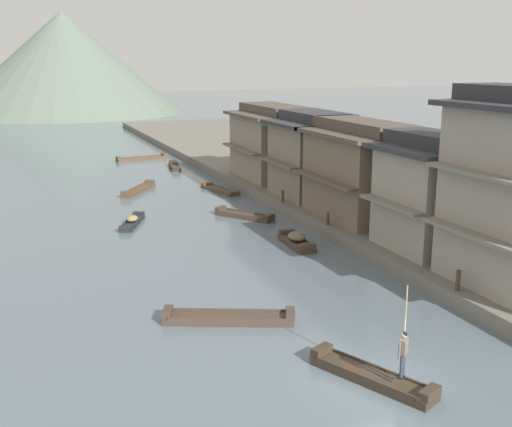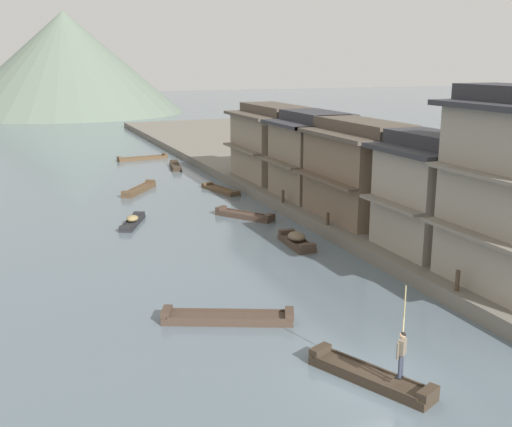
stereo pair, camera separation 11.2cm
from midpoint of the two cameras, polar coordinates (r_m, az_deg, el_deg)
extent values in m
plane|color=slate|center=(22.08, 11.53, -14.76)|extent=(400.00, 400.00, 0.00)
cube|color=#6B665B|center=(53.91, 7.87, 2.98)|extent=(18.00, 110.00, 0.74)
cube|color=#33281E|center=(21.83, 10.61, -14.63)|extent=(2.78, 4.54, 0.30)
cube|color=#33281E|center=(22.77, 6.08, -12.39)|extent=(0.95, 0.69, 0.27)
cube|color=#33281E|center=(20.78, 15.71, -15.61)|extent=(0.95, 0.69, 0.27)
cube|color=#33281E|center=(21.40, 9.95, -14.63)|extent=(1.76, 3.71, 0.08)
cube|color=#33281E|center=(22.07, 11.29, -13.76)|extent=(1.76, 3.71, 0.08)
cube|color=black|center=(21.05, 13.09, -14.54)|extent=(0.21, 0.24, 0.05)
cylinder|color=#333847|center=(20.85, 13.26, -13.56)|extent=(0.11, 0.11, 0.78)
cube|color=black|center=(21.20, 13.26, -14.33)|extent=(0.21, 0.24, 0.05)
cylinder|color=#333847|center=(21.00, 13.43, -13.36)|extent=(0.11, 0.11, 0.78)
cube|color=#665B4C|center=(20.64, 13.45, -11.85)|extent=(0.38, 0.35, 0.52)
cylinder|color=#665B4C|center=(20.50, 13.07, -12.22)|extent=(0.08, 0.08, 0.56)
cylinder|color=#665B4C|center=(20.86, 13.49, -11.77)|extent=(0.08, 0.08, 0.56)
sphere|color=tan|center=(20.47, 13.51, -10.84)|extent=(0.20, 0.20, 0.20)
sphere|color=black|center=(20.46, 13.54, -10.80)|extent=(0.18, 0.18, 0.18)
cylinder|color=tan|center=(20.74, 13.55, -10.36)|extent=(0.04, 0.04, 3.00)
cube|color=#33281E|center=(62.34, -7.37, 4.27)|extent=(1.54, 4.20, 0.30)
cube|color=#33281E|center=(64.17, -7.53, 4.80)|extent=(0.84, 0.48, 0.27)
cube|color=#33281E|center=(60.42, -7.22, 4.24)|extent=(0.84, 0.48, 0.27)
cube|color=#33281E|center=(62.28, -7.74, 4.43)|extent=(0.67, 3.58, 0.08)
cube|color=#33281E|center=(62.34, -7.01, 4.46)|extent=(0.67, 3.58, 0.08)
cube|color=brown|center=(51.63, -10.64, 2.13)|extent=(3.64, 4.71, 0.29)
cube|color=brown|center=(49.43, -11.77, 1.88)|extent=(0.86, 0.75, 0.26)
cube|color=brown|center=(53.75, -9.63, 2.93)|extent=(0.86, 0.75, 0.26)
cube|color=brown|center=(51.44, -10.24, 2.32)|extent=(2.69, 3.84, 0.08)
cube|color=brown|center=(51.76, -11.06, 2.35)|extent=(2.69, 3.84, 0.08)
cube|color=#423328|center=(25.91, -2.48, -9.63)|extent=(5.35, 3.11, 0.28)
cube|color=#423328|center=(25.74, 3.22, -9.15)|extent=(0.71, 1.02, 0.26)
cube|color=#423328|center=(26.11, -8.11, -8.93)|extent=(0.71, 1.02, 0.26)
cube|color=#423328|center=(26.29, -2.40, -8.84)|extent=(4.50, 2.01, 0.08)
cube|color=#423328|center=(25.39, -2.57, -9.70)|extent=(4.50, 2.01, 0.08)
cube|color=brown|center=(50.92, -3.22, 2.14)|extent=(2.04, 4.66, 0.21)
cube|color=brown|center=(52.67, -4.43, 2.74)|extent=(0.99, 0.56, 0.19)
cube|color=brown|center=(49.12, -1.92, 1.95)|extent=(0.99, 0.56, 0.19)
cube|color=brown|center=(50.65, -3.68, 2.24)|extent=(0.99, 3.96, 0.08)
cube|color=brown|center=(51.14, -2.76, 2.36)|extent=(0.99, 3.96, 0.08)
cube|color=#423328|center=(36.11, 3.83, -2.75)|extent=(1.22, 3.45, 0.29)
cube|color=#423328|center=(37.41, 2.92, -1.69)|extent=(0.97, 0.40, 0.26)
cube|color=#423328|center=(34.66, 4.82, -3.00)|extent=(0.97, 0.40, 0.26)
cube|color=#423328|center=(35.88, 3.11, -2.54)|extent=(0.22, 2.91, 0.08)
cube|color=#423328|center=(36.24, 4.55, -2.39)|extent=(0.22, 2.91, 0.08)
ellipsoid|color=brown|center=(35.99, 3.84, -2.12)|extent=(1.01, 1.37, 0.52)
cube|color=brown|center=(68.43, -10.34, 5.00)|extent=(5.52, 1.67, 0.26)
cube|color=brown|center=(67.62, -12.41, 5.01)|extent=(0.47, 0.90, 0.23)
cube|color=brown|center=(69.26, -8.33, 5.40)|extent=(0.47, 0.90, 0.23)
cube|color=brown|center=(68.00, -10.22, 5.10)|extent=(4.91, 0.73, 0.08)
cube|color=brown|center=(68.82, -10.46, 5.19)|extent=(4.91, 0.73, 0.08)
cube|color=#423328|center=(42.33, -0.98, -0.22)|extent=(3.27, 4.17, 0.28)
cube|color=#423328|center=(41.16, 1.32, -0.26)|extent=(0.96, 0.81, 0.25)
cube|color=#423328|center=(43.44, -3.15, 0.48)|extent=(0.96, 0.81, 0.25)
cube|color=#423328|center=(42.66, -0.61, 0.13)|extent=(2.21, 3.24, 0.08)
cube|color=#423328|center=(41.92, -1.35, -0.12)|extent=(2.21, 3.24, 0.08)
cube|color=#232326|center=(41.42, -11.21, -0.86)|extent=(2.41, 4.02, 0.21)
cube|color=#232326|center=(43.13, -10.65, 0.03)|extent=(0.82, 0.63, 0.19)
cube|color=#232326|center=(39.62, -11.86, -1.27)|extent=(0.82, 0.63, 0.19)
cube|color=#232326|center=(41.48, -11.72, -0.66)|extent=(1.53, 3.26, 0.08)
cube|color=#232326|center=(41.30, -10.72, -0.68)|extent=(1.53, 3.26, 0.08)
ellipsoid|color=olive|center=(41.35, -11.23, -0.45)|extent=(1.10, 1.25, 0.41)
cube|color=gray|center=(27.39, 19.74, -2.05)|extent=(0.70, 6.56, 0.16)
cube|color=gray|center=(26.83, 20.19, 3.30)|extent=(0.70, 6.56, 0.16)
cube|color=gray|center=(33.72, 15.95, 1.14)|extent=(4.38, 4.85, 5.20)
cube|color=gray|center=(32.26, 12.36, 0.79)|extent=(0.70, 4.85, 0.16)
cube|color=#2D2D33|center=(33.25, 16.26, 5.72)|extent=(5.28, 5.75, 0.24)
cube|color=#2D2D33|center=(33.19, 16.32, 6.52)|extent=(2.63, 5.75, 0.70)
cube|color=#75604C|center=(39.70, 9.72, 3.36)|extent=(4.64, 7.23, 5.20)
cube|color=brown|center=(38.40, 6.30, 3.12)|extent=(0.70, 7.23, 0.16)
cube|color=#4C4238|center=(39.30, 9.88, 7.26)|extent=(5.54, 8.13, 0.24)
cube|color=#4C4238|center=(39.25, 9.91, 7.94)|extent=(2.78, 8.13, 0.70)
cube|color=#7F705B|center=(45.76, 5.62, 4.88)|extent=(5.28, 5.63, 5.20)
cube|color=brown|center=(44.49, 2.17, 4.68)|extent=(0.70, 5.63, 0.16)
cube|color=#2D2D33|center=(45.42, 5.70, 8.27)|extent=(6.18, 6.53, 0.24)
cube|color=#2D2D33|center=(45.37, 5.71, 8.86)|extent=(3.17, 6.53, 0.70)
cube|color=gray|center=(52.73, 1.75, 6.14)|extent=(5.28, 7.31, 5.20)
cube|color=#6E6151|center=(51.63, -1.32, 5.97)|extent=(0.70, 7.31, 0.16)
cube|color=#4C4238|center=(52.43, 1.77, 9.08)|extent=(6.18, 8.21, 0.24)
cube|color=#4C4238|center=(52.39, 1.77, 9.59)|extent=(3.17, 8.21, 0.70)
cylinder|color=#473828|center=(28.38, 18.15, -5.89)|extent=(0.20, 0.20, 0.93)
cylinder|color=#473828|center=(37.84, 6.71, -0.49)|extent=(0.20, 0.20, 0.78)
cylinder|color=#473828|center=(43.65, 2.58, 1.59)|extent=(0.20, 0.20, 0.86)
cone|color=#5B6B5B|center=(133.63, -17.06, 13.13)|extent=(46.17, 46.17, 19.96)
camera|label=1|loc=(0.06, -89.91, 0.02)|focal=43.47mm
camera|label=2|loc=(0.06, 90.09, -0.02)|focal=43.47mm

